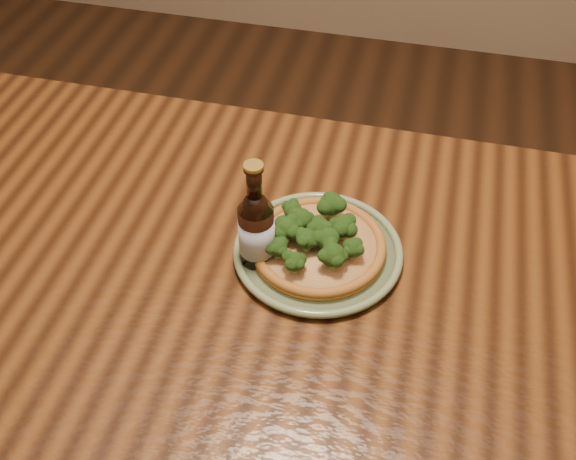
% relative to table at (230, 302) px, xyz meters
% --- Properties ---
extents(table, '(1.60, 0.90, 0.75)m').
position_rel_table_xyz_m(table, '(0.00, 0.00, 0.00)').
color(table, '#4A280F').
rests_on(table, ground).
extents(plate, '(0.29, 0.29, 0.02)m').
position_rel_table_xyz_m(plate, '(0.14, 0.06, 0.10)').
color(plate, '#647651').
rests_on(plate, table).
extents(pizza, '(0.23, 0.23, 0.07)m').
position_rel_table_xyz_m(pizza, '(0.14, 0.06, 0.12)').
color(pizza, '#905B20').
rests_on(pizza, plate).
extents(beer_bottle, '(0.06, 0.06, 0.21)m').
position_rel_table_xyz_m(beer_bottle, '(0.05, 0.02, 0.17)').
color(beer_bottle, black).
rests_on(beer_bottle, table).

